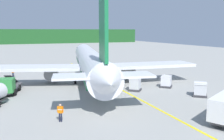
{
  "coord_description": "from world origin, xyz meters",
  "views": [
    {
      "loc": [
        19.81,
        -15.92,
        8.52
      ],
      "look_at": [
        35.03,
        21.73,
        2.15
      ],
      "focal_mm": 40.26,
      "sensor_mm": 36.0,
      "label": 1
    }
  ],
  "objects": [
    {
      "name": "cargo_container_mid",
      "position": [
        36.02,
        15.43,
        0.97
      ],
      "size": [
        2.28,
        2.28,
        2.04
      ],
      "color": "#333338",
      "rests_on": "ground"
    },
    {
      "name": "crew_loader_right",
      "position": [
        23.8,
        6.96,
        1.03
      ],
      "size": [
        0.55,
        0.43,
        1.74
      ],
      "color": "#191E33",
      "rests_on": "ground"
    },
    {
      "name": "service_truck_baggage",
      "position": [
        19.12,
        19.9,
        1.18
      ],
      "size": [
        3.55,
        6.68,
        2.63
      ],
      "color": "#338C3F",
      "rests_on": "ground"
    },
    {
      "name": "cargo_container_far",
      "position": [
        41.42,
        15.64,
        0.9
      ],
      "size": [
        2.3,
        2.3,
        1.91
      ],
      "color": "#333338",
      "rests_on": "ground"
    },
    {
      "name": "crew_supervisor",
      "position": [
        32.97,
        17.73,
        1.02
      ],
      "size": [
        0.35,
        0.61,
        1.72
      ],
      "color": "#191E33",
      "rests_on": "ground"
    },
    {
      "name": "apron_guide_line",
      "position": [
        34.45,
        19.32,
        0.01
      ],
      "size": [
        0.3,
        60.0,
        0.01
      ],
      "primitive_type": "cube",
      "color": "yellow",
      "rests_on": "ground"
    },
    {
      "name": "cargo_container_near",
      "position": [
        42.49,
        9.42,
        0.95
      ],
      "size": [
        2.44,
        2.44,
        2.01
      ],
      "color": "#333338",
      "rests_on": "ground"
    },
    {
      "name": "crew_loader_left",
      "position": [
        30.91,
        15.62,
        0.98
      ],
      "size": [
        0.35,
        0.61,
        1.66
      ],
      "color": "#191E33",
      "rests_on": "ground"
    },
    {
      "name": "airliner_foreground",
      "position": [
        31.98,
        23.77,
        3.39
      ],
      "size": [
        34.43,
        41.38,
        11.9
      ],
      "color": "silver",
      "rests_on": "ground"
    },
    {
      "name": "crew_marshaller",
      "position": [
        19.95,
        33.56,
        1.01
      ],
      "size": [
        0.56,
        0.42,
        1.71
      ],
      "color": "#191E33",
      "rests_on": "ground"
    }
  ]
}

